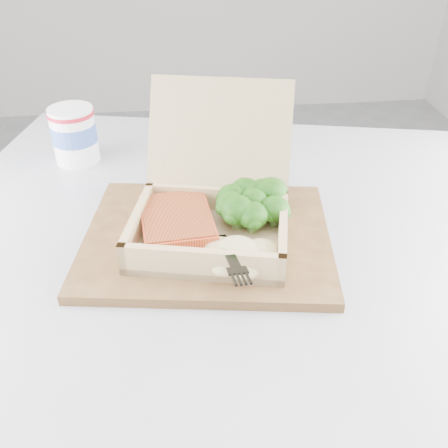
{
  "coord_description": "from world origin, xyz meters",
  "views": [
    {
      "loc": [
        0.39,
        -0.92,
        1.15
      ],
      "look_at": [
        0.45,
        -0.4,
        0.79
      ],
      "focal_mm": 40.0,
      "sensor_mm": 36.0,
      "label": 1
    }
  ],
  "objects": [
    {
      "name": "plastic_fork",
      "position": [
        0.44,
        -0.44,
        0.8
      ],
      "size": [
        0.02,
        0.15,
        0.03
      ],
      "rotation": [
        0.0,
        0.0,
        3.19
      ],
      "color": "black",
      "rests_on": "mashed_potatoes"
    },
    {
      "name": "mashed_potatoes",
      "position": [
        0.45,
        -0.45,
        0.79
      ],
      "size": [
        0.09,
        0.08,
        0.03
      ],
      "primitive_type": "ellipsoid",
      "color": "#D3C688",
      "rests_on": "takeout_container"
    },
    {
      "name": "broccoli_pile",
      "position": [
        0.49,
        -0.36,
        0.79
      ],
      "size": [
        0.11,
        0.11,
        0.04
      ],
      "primitive_type": null,
      "color": "#2F771A",
      "rests_on": "takeout_container"
    },
    {
      "name": "cafe_table",
      "position": [
        0.44,
        -0.39,
        0.55
      ],
      "size": [
        1.01,
        1.01,
        0.75
      ],
      "rotation": [
        0.0,
        0.0,
        -0.22
      ],
      "color": "black",
      "rests_on": "floor"
    },
    {
      "name": "salmon_fillet",
      "position": [
        0.39,
        -0.38,
        0.78
      ],
      "size": [
        0.1,
        0.13,
        0.02
      ],
      "primitive_type": "cube",
      "rotation": [
        0.0,
        0.0,
        0.09
      ],
      "color": "#FD5531",
      "rests_on": "takeout_container"
    },
    {
      "name": "paper_cup",
      "position": [
        0.22,
        -0.11,
        0.8
      ],
      "size": [
        0.08,
        0.08,
        0.1
      ],
      "color": "white",
      "rests_on": "cafe_table"
    },
    {
      "name": "floor",
      "position": [
        0.0,
        0.0,
        0.0
      ],
      "size": [
        4.0,
        4.0,
        0.0
      ],
      "primitive_type": "plane",
      "color": "#95959B",
      "rests_on": "ground"
    },
    {
      "name": "receipt",
      "position": [
        0.45,
        -0.2,
        0.75
      ],
      "size": [
        0.08,
        0.13,
        0.0
      ],
      "primitive_type": "cube",
      "rotation": [
        0.0,
        0.0,
        -0.12
      ],
      "color": "silver",
      "rests_on": "cafe_table"
    },
    {
      "name": "takeout_container",
      "position": [
        0.43,
        -0.36,
        0.8
      ],
      "size": [
        0.24,
        0.27,
        0.17
      ],
      "rotation": [
        0.0,
        0.0,
        -0.22
      ],
      "color": "tan",
      "rests_on": "serving_tray"
    },
    {
      "name": "serving_tray",
      "position": [
        0.43,
        -0.38,
        0.75
      ],
      "size": [
        0.36,
        0.31,
        0.01
      ],
      "primitive_type": "cube",
      "rotation": [
        0.0,
        0.0,
        -0.15
      ],
      "color": "brown",
      "rests_on": "cafe_table"
    }
  ]
}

